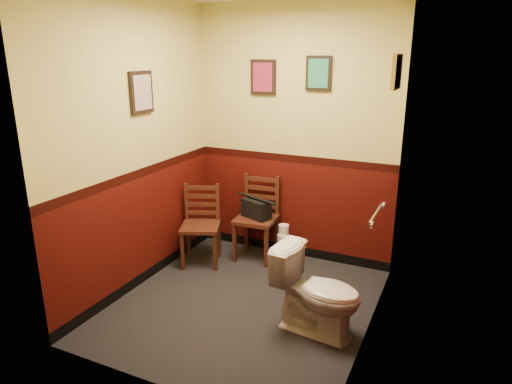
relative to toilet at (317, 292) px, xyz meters
The scene contains 16 objects.
floor 0.81m from the toilet, 169.90° to the left, with size 2.20×2.40×0.00m, color black.
wall_back 1.81m from the toilet, 118.46° to the left, with size 2.20×2.70×0.00m, color #3E0B08.
wall_front 1.63m from the toilet, 123.89° to the right, with size 2.20×2.70×0.00m, color #3E0B08.
wall_left 2.08m from the toilet, behind, with size 2.40×2.70×0.00m, color #3E0B08.
wall_right 1.07m from the toilet, 18.66° to the left, with size 2.40×2.70×0.00m, color #3E0B08.
grab_bar 0.79m from the toilet, 47.27° to the left, with size 0.05×0.56×0.06m.
framed_print_back_a 2.32m from the toilet, 129.29° to the left, with size 0.28×0.04×0.36m.
framed_print_back_b 2.15m from the toilet, 109.77° to the left, with size 0.26×0.04×0.34m.
framed_print_left 2.35m from the toilet, behind, with size 0.04×0.30×0.38m.
framed_print_right 1.88m from the toilet, 63.73° to the left, with size 0.04×0.34×0.28m.
toilet is the anchor object (origin of this frame).
toilet_brush 0.36m from the toilet, 30.11° to the left, with size 0.11×0.11×0.40m.
chair_left 1.70m from the toilet, 154.63° to the left, with size 0.52×0.52×0.85m.
chair_right 1.53m from the toilet, 133.19° to the left, with size 0.46×0.46×0.91m.
handbag 1.51m from the toilet, 134.17° to the left, with size 0.36×0.26×0.23m.
tp_stack 1.37m from the toilet, 123.21° to the left, with size 0.24×0.14×0.41m.
Camera 1 is at (1.65, -3.29, 2.20)m, focal length 32.00 mm.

